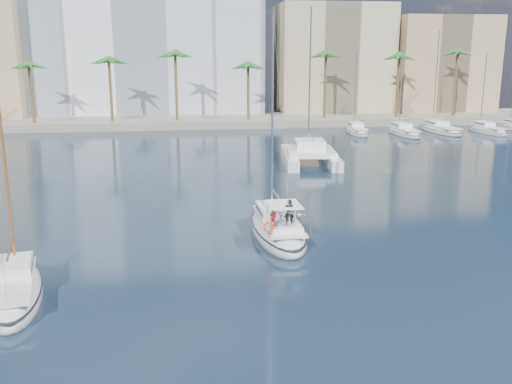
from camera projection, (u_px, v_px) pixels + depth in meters
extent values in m
plane|color=black|center=(277.00, 242.00, 36.52)|extent=(160.00, 160.00, 0.00)
cube|color=gray|center=(215.00, 121.00, 95.05)|extent=(120.00, 14.00, 1.20)
cube|color=white|center=(143.00, 39.00, 101.81)|extent=(42.00, 16.00, 28.00)
cube|color=tan|center=(331.00, 62.00, 104.31)|extent=(20.00, 14.00, 20.00)
cube|color=tan|center=(439.00, 67.00, 105.22)|extent=(18.00, 12.00, 18.00)
cylinder|color=brown|center=(216.00, 94.00, 90.09)|extent=(0.44, 0.44, 10.50)
sphere|color=#286725|center=(216.00, 60.00, 88.82)|extent=(3.60, 3.60, 3.60)
cylinder|color=brown|center=(421.00, 92.00, 94.50)|extent=(0.44, 0.44, 10.50)
sphere|color=#286725|center=(423.00, 60.00, 93.24)|extent=(3.60, 3.60, 3.60)
ellipsoid|color=silver|center=(277.00, 231.00, 37.70)|extent=(3.39, 10.09, 2.08)
ellipsoid|color=black|center=(277.00, 227.00, 37.63)|extent=(3.43, 10.19, 0.18)
cube|color=silver|center=(278.00, 220.00, 37.32)|extent=(2.42, 7.57, 0.12)
cube|color=white|center=(275.00, 210.00, 38.35)|extent=(2.21, 3.32, 0.60)
cube|color=black|center=(275.00, 210.00, 38.34)|extent=(2.23, 2.94, 0.14)
cylinder|color=#B7BABF|center=(272.00, 115.00, 37.95)|extent=(0.15, 0.15, 13.15)
cylinder|color=#B7BABF|center=(277.00, 196.00, 37.22)|extent=(0.19, 4.05, 0.11)
cube|color=white|center=(284.00, 225.00, 35.42)|extent=(1.95, 2.54, 0.36)
cube|color=white|center=(285.00, 204.00, 34.99)|extent=(1.95, 2.54, 0.04)
torus|color=silver|center=(287.00, 219.00, 34.33)|extent=(0.96, 0.08, 0.96)
torus|color=#EE3E0C|center=(268.00, 227.00, 33.85)|extent=(0.63, 0.21, 0.64)
imported|color=black|center=(289.00, 213.00, 34.48)|extent=(0.67, 0.49, 1.69)
imported|color=#A3191D|center=(273.00, 217.00, 34.62)|extent=(0.69, 0.68, 1.13)
ellipsoid|color=silver|center=(15.00, 294.00, 27.98)|extent=(4.12, 8.66, 1.95)
ellipsoid|color=black|center=(14.00, 288.00, 27.92)|extent=(4.16, 8.75, 0.18)
cube|color=silver|center=(13.00, 281.00, 27.66)|extent=(2.99, 6.48, 0.12)
cube|color=white|center=(14.00, 267.00, 28.46)|extent=(2.24, 3.00, 0.60)
cube|color=black|center=(14.00, 267.00, 28.45)|extent=(2.20, 2.69, 0.14)
cylinder|color=brown|center=(5.00, 168.00, 28.18)|extent=(0.15, 0.15, 10.29)
cylinder|color=brown|center=(10.00, 249.00, 27.51)|extent=(0.74, 3.32, 0.11)
cube|color=silver|center=(290.00, 158.00, 62.23)|extent=(2.48, 11.31, 1.10)
cube|color=silver|center=(330.00, 157.00, 62.31)|extent=(2.48, 11.31, 1.10)
cube|color=white|center=(310.00, 152.00, 61.55)|extent=(5.70, 6.72, 0.50)
cube|color=white|center=(310.00, 144.00, 61.92)|extent=(3.46, 3.71, 1.00)
cube|color=black|center=(310.00, 144.00, 61.91)|extent=(3.43, 3.26, 0.18)
cylinder|color=#B7BABF|center=(310.00, 78.00, 61.88)|extent=(0.18, 0.18, 15.00)
ellipsoid|color=silver|center=(299.00, 215.00, 40.95)|extent=(0.24, 0.45, 0.21)
sphere|color=silver|center=(298.00, 214.00, 41.15)|extent=(0.12, 0.12, 0.12)
cube|color=gray|center=(294.00, 215.00, 40.90)|extent=(0.52, 0.19, 0.12)
cube|color=gray|center=(303.00, 215.00, 40.99)|extent=(0.52, 0.19, 0.12)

